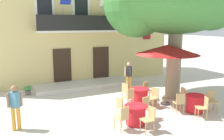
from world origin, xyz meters
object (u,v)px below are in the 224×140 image
at_px(cafe_chair_middle_0, 211,100).
at_px(cafe_chair_front_0, 123,117).
at_px(cafe_chair_middle_1, 185,95).
at_px(cafe_chair_front_3, 121,106).
at_px(cafe_chair_near_tree_3, 126,91).
at_px(cafe_chair_front_2, 148,106).
at_px(cafe_chair_near_tree_2, 147,90).
at_px(cafe_table_middle, 195,103).
at_px(cafe_chair_middle_3, 203,106).
at_px(cafe_umbrella, 168,50).
at_px(pedestrian_mid_plaza, 15,105).
at_px(cafe_chair_front_1, 149,118).
at_px(cafe_chair_near_tree_1, 154,96).
at_px(pedestrian_near_entrance, 129,75).
at_px(cafe_table_front, 136,115).
at_px(ground_planter_left, 28,90).
at_px(cafe_chair_near_tree_0, 129,96).
at_px(cafe_chair_middle_2, 179,102).
at_px(cafe_table_near_tree, 140,96).

height_order(cafe_chair_middle_0, cafe_chair_front_0, same).
distance_m(cafe_chair_middle_1, cafe_chair_front_3, 3.33).
relative_size(cafe_chair_near_tree_3, cafe_chair_front_2, 1.00).
xyz_separation_m(cafe_chair_near_tree_2, cafe_table_middle, (0.89, -2.33, -0.14)).
xyz_separation_m(cafe_chair_middle_0, cafe_chair_middle_3, (-0.99, -0.48, 0.00)).
relative_size(cafe_umbrella, pedestrian_mid_plaza, 1.75).
bearing_deg(cafe_chair_front_2, cafe_chair_front_0, -160.28).
distance_m(cafe_chair_middle_1, cafe_chair_front_1, 3.37).
bearing_deg(cafe_chair_near_tree_1, pedestrian_near_entrance, 83.28).
bearing_deg(cafe_table_middle, cafe_chair_near_tree_3, 126.25).
bearing_deg(cafe_chair_front_1, cafe_chair_middle_0, 8.18).
relative_size(cafe_chair_near_tree_1, cafe_umbrella, 0.31).
relative_size(cafe_chair_middle_0, cafe_table_front, 1.05).
distance_m(cafe_chair_middle_0, ground_planter_left, 9.25).
distance_m(pedestrian_near_entrance, pedestrian_mid_plaza, 6.73).
xyz_separation_m(cafe_chair_near_tree_0, cafe_chair_middle_1, (2.39, -1.01, 0.00)).
bearing_deg(cafe_chair_middle_3, pedestrian_near_entrance, 97.73).
distance_m(cafe_chair_middle_3, ground_planter_left, 8.89).
bearing_deg(pedestrian_near_entrance, cafe_chair_front_0, -122.12).
bearing_deg(cafe_chair_front_1, cafe_chair_near_tree_2, 56.68).
relative_size(cafe_chair_middle_2, cafe_umbrella, 0.31).
bearing_deg(cafe_chair_front_2, cafe_chair_front_3, 153.25).
height_order(cafe_table_near_tree, pedestrian_mid_plaza, pedestrian_mid_plaza).
xyz_separation_m(cafe_chair_middle_2, cafe_chair_front_3, (-2.48, 0.57, 0.00)).
bearing_deg(cafe_chair_middle_0, ground_planter_left, 138.48).
height_order(cafe_chair_near_tree_0, cafe_chair_middle_1, same).
bearing_deg(pedestrian_near_entrance, cafe_chair_front_3, -123.74).
bearing_deg(ground_planter_left, cafe_chair_near_tree_0, -46.58).
height_order(cafe_chair_front_1, pedestrian_near_entrance, pedestrian_near_entrance).
relative_size(cafe_chair_near_tree_1, cafe_chair_front_3, 1.00).
bearing_deg(cafe_chair_middle_2, cafe_chair_near_tree_0, 133.91).
distance_m(cafe_chair_near_tree_1, cafe_table_middle, 1.80).
xyz_separation_m(cafe_table_middle, cafe_chair_front_0, (-3.70, -0.26, 0.14)).
bearing_deg(cafe_chair_front_0, pedestrian_near_entrance, 57.88).
xyz_separation_m(cafe_chair_near_tree_1, cafe_table_middle, (1.27, -1.27, -0.14)).
height_order(cafe_chair_middle_3, pedestrian_near_entrance, pedestrian_near_entrance).
relative_size(cafe_table_near_tree, cafe_chair_middle_0, 0.95).
bearing_deg(cafe_table_middle, cafe_chair_front_2, 173.86).
bearing_deg(pedestrian_mid_plaza, cafe_chair_middle_1, -5.72).
relative_size(cafe_chair_middle_1, cafe_chair_front_3, 1.00).
bearing_deg(cafe_table_near_tree, cafe_chair_front_2, -112.84).
bearing_deg(cafe_table_near_tree, pedestrian_mid_plaza, -174.82).
xyz_separation_m(cafe_chair_near_tree_3, cafe_table_front, (-1.07, -2.63, -0.14)).
height_order(cafe_chair_middle_3, pedestrian_mid_plaza, pedestrian_mid_plaza).
distance_m(cafe_chair_middle_2, pedestrian_near_entrance, 4.03).
bearing_deg(cafe_chair_near_tree_0, cafe_table_middle, -37.59).
height_order(cafe_chair_front_3, ground_planter_left, cafe_chair_front_3).
distance_m(cafe_chair_middle_1, cafe_table_front, 3.20).
bearing_deg(cafe_chair_near_tree_0, cafe_chair_front_1, -104.22).
xyz_separation_m(cafe_chair_front_1, pedestrian_mid_plaza, (-4.19, 2.22, 0.40)).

